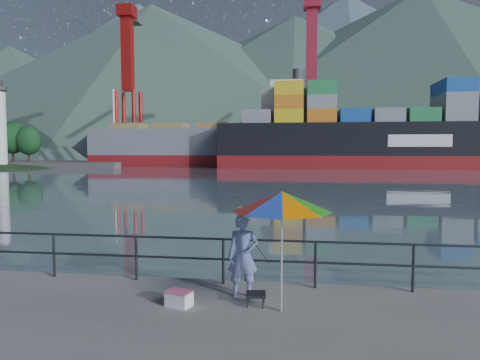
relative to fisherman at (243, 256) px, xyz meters
name	(u,v)px	position (x,y,z in m)	size (l,w,h in m)	color
harbor_water	(291,159)	(-1.54, 129.05, -0.84)	(500.00, 280.00, 0.00)	slate
far_dock	(331,163)	(8.46, 92.05, -0.84)	(200.00, 40.00, 0.40)	#514F4C
guardrail	(179,259)	(-1.54, 0.75, -0.31)	(22.00, 0.06, 1.03)	#2D3033
mountains	(376,82)	(37.28, 206.79, 34.71)	(600.00, 332.80, 80.00)	#385147
port_cranes	(443,85)	(29.46, 83.05, 15.16)	(116.00, 28.00, 38.40)	red
container_stacks	(449,149)	(34.31, 92.76, 2.32)	(58.00, 8.40, 7.80)	#267F3F
fisherman	(243,256)	(0.00, 0.00, 0.00)	(0.61, 0.40, 1.67)	navy
beach_umbrella	(282,202)	(0.80, -0.70, 1.19)	(1.91, 1.91, 2.21)	white
folding_stool	(256,299)	(0.31, -0.47, -0.71)	(0.40, 0.40, 0.24)	black
cooler_bag	(179,299)	(-1.13, -0.70, -0.70)	(0.46, 0.31, 0.27)	white
fishing_rod	(255,284)	(0.15, 0.86, -0.84)	(0.02, 0.02, 2.30)	black
bulk_carrier	(219,144)	(-14.16, 73.08, 3.37)	(46.23, 8.00, 14.50)	maroon
container_ship	(421,134)	(22.20, 70.28, 4.94)	(67.14, 11.19, 18.10)	maroon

